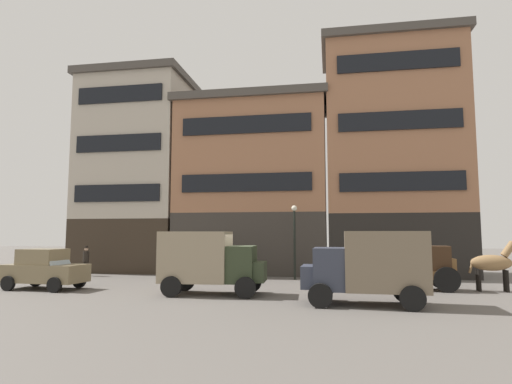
# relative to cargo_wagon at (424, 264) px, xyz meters

# --- Properties ---
(ground_plane) EXTENTS (120.00, 120.00, 0.00)m
(ground_plane) POSITION_rel_cargo_wagon_xyz_m (-8.52, -2.49, -1.15)
(ground_plane) COLOR #605B56
(building_far_left) EXTENTS (7.46, 6.07, 13.78)m
(building_far_left) POSITION_rel_cargo_wagon_xyz_m (-17.59, 7.41, 5.79)
(building_far_left) COLOR #33281E
(building_far_left) RESTS_ON ground_plane
(building_center_left) EXTENTS (10.09, 6.07, 11.53)m
(building_center_left) POSITION_rel_cargo_wagon_xyz_m (-9.17, 7.41, 4.66)
(building_center_left) COLOR #38332D
(building_center_left) RESTS_ON ground_plane
(building_center_right) EXTENTS (8.76, 6.07, 14.92)m
(building_center_right) POSITION_rel_cargo_wagon_xyz_m (-0.09, 7.41, 6.36)
(building_center_right) COLOR black
(building_center_right) RESTS_ON ground_plane
(cargo_wagon) EXTENTS (3.00, 1.71, 1.98)m
(cargo_wagon) POSITION_rel_cargo_wagon_xyz_m (0.00, 0.00, 0.00)
(cargo_wagon) COLOR brown
(cargo_wagon) RESTS_ON ground_plane
(draft_horse) EXTENTS (2.35, 0.72, 2.30)m
(draft_horse) POSITION_rel_cargo_wagon_xyz_m (2.95, -0.00, 0.12)
(draft_horse) COLOR #937047
(draft_horse) RESTS_ON ground_plane
(delivery_truck_near) EXTENTS (4.42, 2.30, 2.62)m
(delivery_truck_near) POSITION_rel_cargo_wagon_xyz_m (-9.18, -3.01, 0.28)
(delivery_truck_near) COLOR #2D3823
(delivery_truck_near) RESTS_ON ground_plane
(delivery_truck_far) EXTENTS (4.40, 2.23, 2.62)m
(delivery_truck_far) POSITION_rel_cargo_wagon_xyz_m (-2.84, -4.61, 0.28)
(delivery_truck_far) COLOR #333847
(delivery_truck_far) RESTS_ON ground_plane
(sedan_dark) EXTENTS (3.79, 2.03, 1.83)m
(sedan_dark) POSITION_rel_cargo_wagon_xyz_m (-10.91, 1.89, -0.23)
(sedan_dark) COLOR gray
(sedan_dark) RESTS_ON ground_plane
(sedan_light) EXTENTS (3.79, 2.05, 1.83)m
(sedan_light) POSITION_rel_cargo_wagon_xyz_m (-17.11, -2.70, -0.23)
(sedan_light) COLOR #7A6B4C
(sedan_light) RESTS_ON ground_plane
(pedestrian_officer) EXTENTS (0.37, 0.37, 1.79)m
(pedestrian_officer) POSITION_rel_cargo_wagon_xyz_m (-18.71, 3.23, -0.17)
(pedestrian_officer) COLOR black
(pedestrian_officer) RESTS_ON ground_plane
(streetlamp_curbside) EXTENTS (0.32, 0.32, 4.12)m
(streetlamp_curbside) POSITION_rel_cargo_wagon_xyz_m (-6.11, 3.39, 1.52)
(streetlamp_curbside) COLOR black
(streetlamp_curbside) RESTS_ON ground_plane
(fire_hydrant_curbside) EXTENTS (0.24, 0.24, 0.83)m
(fire_hydrant_curbside) POSITION_rel_cargo_wagon_xyz_m (-4.31, 3.25, -0.72)
(fire_hydrant_curbside) COLOR maroon
(fire_hydrant_curbside) RESTS_ON ground_plane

